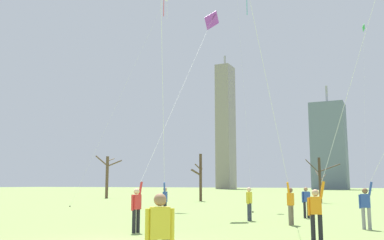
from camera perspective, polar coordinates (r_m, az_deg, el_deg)
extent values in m
cylinder|color=black|center=(14.08, 15.88, -13.76)|extent=(0.14, 0.14, 0.85)
cylinder|color=black|center=(14.09, 16.79, -13.72)|extent=(0.14, 0.14, 0.85)
cube|color=orange|center=(14.03, 16.21, -10.92)|extent=(0.38, 0.27, 0.54)
sphere|color=tan|center=(14.02, 16.15, -9.32)|extent=(0.22, 0.22, 0.22)
cylinder|color=orange|center=(14.02, 15.35, -11.09)|extent=(0.09, 0.09, 0.55)
cylinder|color=orange|center=(14.03, 17.00, -8.95)|extent=(0.22, 0.13, 0.56)
cylinder|color=#726656|center=(19.72, 13.23, -12.27)|extent=(0.14, 0.14, 0.85)
cylinder|color=#726656|center=(19.52, 12.97, -12.32)|extent=(0.14, 0.14, 0.85)
cube|color=orange|center=(19.59, 13.03, -10.27)|extent=(0.26, 0.37, 0.54)
sphere|color=brown|center=(19.58, 12.99, -9.13)|extent=(0.22, 0.22, 0.22)
cylinder|color=orange|center=(19.78, 13.28, -10.34)|extent=(0.09, 0.09, 0.55)
cylinder|color=orange|center=(19.38, 12.73, -8.90)|extent=(0.13, 0.22, 0.56)
cylinder|color=silver|center=(17.64, 9.77, 6.06)|extent=(0.49, 4.87, 8.70)
cylinder|color=black|center=(22.91, -3.59, -11.93)|extent=(0.14, 0.14, 0.85)
cylinder|color=black|center=(22.70, -3.69, -11.96)|extent=(0.14, 0.14, 0.85)
cube|color=#2D4CA5|center=(22.78, -3.62, -10.20)|extent=(0.30, 0.39, 0.54)
sphere|color=tan|center=(22.77, -3.61, -9.22)|extent=(0.22, 0.22, 0.22)
cylinder|color=#2D4CA5|center=(22.98, -3.52, -10.27)|extent=(0.09, 0.09, 0.55)
cylinder|color=#2D4CA5|center=(22.56, -3.71, -9.02)|extent=(0.15, 0.22, 0.56)
cylinder|color=silver|center=(19.24, -3.94, 4.49)|extent=(3.46, 6.82, 8.55)
cylinder|color=gray|center=(18.67, 21.95, -12.11)|extent=(0.14, 0.14, 0.85)
cylinder|color=gray|center=(18.64, 22.63, -12.08)|extent=(0.14, 0.14, 0.85)
cube|color=#2D4CA5|center=(18.62, 22.17, -9.97)|extent=(0.36, 0.23, 0.54)
sphere|color=brown|center=(18.61, 22.10, -8.77)|extent=(0.22, 0.22, 0.22)
cylinder|color=#2D4CA5|center=(18.65, 21.53, -10.10)|extent=(0.09, 0.09, 0.55)
cylinder|color=#2D4CA5|center=(18.58, 22.73, -8.48)|extent=(0.21, 0.11, 0.56)
cylinder|color=black|center=(16.26, -7.77, -13.26)|extent=(0.14, 0.14, 0.85)
cylinder|color=black|center=(16.42, -7.22, -13.22)|extent=(0.14, 0.14, 0.85)
cube|color=red|center=(16.30, -7.44, -10.80)|extent=(0.26, 0.37, 0.54)
sphere|color=beige|center=(16.29, -7.42, -9.43)|extent=(0.22, 0.22, 0.22)
cylinder|color=red|center=(16.15, -7.97, -10.93)|extent=(0.09, 0.09, 0.55)
cylinder|color=red|center=(16.44, -6.90, -9.15)|extent=(0.13, 0.22, 0.56)
cube|color=purple|center=(27.70, 2.66, 13.16)|extent=(0.60, 1.29, 1.24)
cylinder|color=black|center=(27.70, 2.66, 13.16)|extent=(0.51, 0.07, 0.75)
cylinder|color=silver|center=(21.64, -0.93, 5.23)|extent=(1.08, 9.86, 10.19)
cube|color=yellow|center=(7.56, -4.32, -13.53)|extent=(0.39, 0.36, 0.54)
sphere|color=#9E7051|center=(7.53, -4.29, -10.57)|extent=(0.22, 0.22, 0.22)
cylinder|color=yellow|center=(7.54, -5.96, -13.77)|extent=(0.09, 0.09, 0.55)
cylinder|color=yellow|center=(7.59, -2.71, -13.77)|extent=(0.09, 0.09, 0.55)
cylinder|color=#33384C|center=(21.43, 7.59, -12.11)|extent=(0.14, 0.14, 0.85)
cylinder|color=#33384C|center=(21.64, 7.78, -12.07)|extent=(0.14, 0.14, 0.85)
cube|color=yellow|center=(21.50, 7.65, -10.24)|extent=(0.21, 0.34, 0.54)
sphere|color=beige|center=(21.49, 7.63, -9.20)|extent=(0.22, 0.22, 0.22)
cylinder|color=yellow|center=(21.30, 7.47, -10.35)|extent=(0.09, 0.09, 0.55)
cylinder|color=yellow|center=(21.70, 7.83, -10.31)|extent=(0.09, 0.09, 0.55)
cylinder|color=black|center=(23.68, 14.83, -11.56)|extent=(0.14, 0.14, 0.85)
cylinder|color=black|center=(23.79, 15.29, -11.53)|extent=(0.14, 0.14, 0.85)
cube|color=#2D4CA5|center=(23.71, 15.00, -9.87)|extent=(0.39, 0.38, 0.54)
sphere|color=#9E7051|center=(23.70, 14.96, -8.93)|extent=(0.22, 0.22, 0.22)
cylinder|color=#2D4CA5|center=(23.60, 14.56, -9.97)|extent=(0.09, 0.09, 0.55)
cylinder|color=#2D4CA5|center=(23.82, 15.43, -9.92)|extent=(0.09, 0.09, 0.55)
cylinder|color=silver|center=(32.28, 6.83, 5.46)|extent=(3.08, 6.45, 19.06)
cylinder|color=#3F3833|center=(27.85, 8.13, -12.06)|extent=(0.10, 0.10, 0.08)
cylinder|color=white|center=(37.95, -3.36, 14.57)|extent=(0.02, 0.02, 1.69)
cylinder|color=silver|center=(35.84, -9.53, 3.21)|extent=(6.73, 3.46, 17.95)
cylinder|color=#3F3833|center=(35.84, -16.00, -11.02)|extent=(0.10, 0.10, 0.08)
cube|color=green|center=(47.51, 21.96, 11.39)|extent=(0.23, 0.89, 0.91)
cylinder|color=black|center=(47.51, 21.96, 11.39)|extent=(0.13, 0.03, 0.59)
cylinder|color=silver|center=(42.51, 22.07, 1.53)|extent=(0.49, 5.84, 17.45)
cylinder|color=#3F3833|center=(39.07, 22.19, -10.49)|extent=(0.10, 0.10, 0.08)
cylinder|color=brown|center=(56.71, -11.29, -7.49)|extent=(0.38, 0.38, 5.36)
cylinder|color=brown|center=(57.20, -10.79, -5.25)|extent=(0.32, 1.22, 0.48)
cylinder|color=brown|center=(56.94, -11.99, -5.35)|extent=(1.58, 0.86, 1.41)
cylinder|color=brown|center=(56.30, -10.32, -5.72)|extent=(2.08, 0.47, 0.87)
cylinder|color=#4C3828|center=(45.56, 1.16, -7.67)|extent=(0.29, 0.29, 4.98)
cylinder|color=#4C3828|center=(45.12, 0.57, -6.99)|extent=(0.62, 1.30, 0.67)
cylinder|color=#4C3828|center=(45.82, 0.51, -7.05)|extent=(1.21, 0.15, 0.72)
cylinder|color=#4C3828|center=(45.20, 0.80, -6.28)|extent=(0.33, 1.02, 0.64)
cylinder|color=#4C3828|center=(46.49, 1.26, -6.80)|extent=(0.68, 1.80, 0.75)
cylinder|color=#423326|center=(42.95, 16.72, -7.70)|extent=(0.25, 0.25, 4.31)
cylinder|color=#423326|center=(43.02, 17.93, -6.09)|extent=(1.93, 0.46, 0.80)
cylinder|color=#423326|center=(43.54, 17.08, -7.41)|extent=(0.47, 1.29, 0.72)
cylinder|color=#423326|center=(43.73, 16.44, -6.95)|extent=(0.69, 1.53, 0.77)
cylinder|color=#423326|center=(42.54, 15.81, -5.99)|extent=(1.19, 1.17, 1.36)
cube|color=slate|center=(150.20, 17.85, -3.34)|extent=(10.99, 10.52, 28.78)
cylinder|color=#99999E|center=(152.68, 17.55, 3.22)|extent=(0.80, 0.80, 6.28)
cube|color=gray|center=(161.64, 4.51, -0.86)|extent=(5.41, 8.00, 46.78)
cylinder|color=#99999E|center=(166.98, 4.41, 7.85)|extent=(0.80, 0.80, 4.21)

